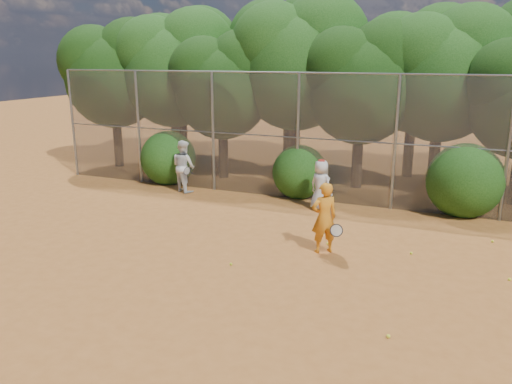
% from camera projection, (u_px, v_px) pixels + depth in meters
% --- Properties ---
extents(ground, '(80.00, 80.00, 0.00)m').
position_uv_depth(ground, '(255.00, 275.00, 10.56)').
color(ground, '#9D5923').
rests_on(ground, ground).
extents(fence_back, '(20.05, 0.09, 4.03)m').
position_uv_depth(fence_back, '(325.00, 138.00, 15.42)').
color(fence_back, gray).
rests_on(fence_back, ground).
extents(tree_0, '(4.38, 3.81, 6.00)m').
position_uv_depth(tree_0, '(115.00, 70.00, 20.15)').
color(tree_0, black).
rests_on(tree_0, ground).
extents(tree_1, '(4.64, 4.03, 6.35)m').
position_uv_depth(tree_1, '(174.00, 65.00, 19.62)').
color(tree_1, black).
rests_on(tree_1, ground).
extents(tree_2, '(3.99, 3.47, 5.47)m').
position_uv_depth(tree_2, '(224.00, 82.00, 18.24)').
color(tree_2, black).
rests_on(tree_2, ground).
extents(tree_3, '(4.89, 4.26, 6.70)m').
position_uv_depth(tree_3, '(298.00, 59.00, 18.01)').
color(tree_3, black).
rests_on(tree_3, ground).
extents(tree_4, '(4.19, 3.64, 5.73)m').
position_uv_depth(tree_4, '(363.00, 79.00, 16.73)').
color(tree_4, black).
rests_on(tree_4, ground).
extents(tree_5, '(4.51, 3.92, 6.17)m').
position_uv_depth(tree_5, '(444.00, 70.00, 16.46)').
color(tree_5, black).
rests_on(tree_5, ground).
extents(tree_9, '(4.83, 4.20, 6.62)m').
position_uv_depth(tree_9, '(182.00, 60.00, 22.00)').
color(tree_9, black).
rests_on(tree_9, ground).
extents(tree_10, '(5.15, 4.48, 7.06)m').
position_uv_depth(tree_10, '(291.00, 53.00, 20.28)').
color(tree_10, black).
rests_on(tree_10, ground).
extents(tree_11, '(4.64, 4.03, 6.35)m').
position_uv_depth(tree_11, '(417.00, 65.00, 18.22)').
color(tree_11, black).
rests_on(tree_11, ground).
extents(bush_0, '(2.00, 2.00, 2.00)m').
position_uv_depth(bush_0, '(168.00, 155.00, 18.11)').
color(bush_0, '#194310').
rests_on(bush_0, ground).
extents(bush_1, '(1.80, 1.80, 1.80)m').
position_uv_depth(bush_1, '(300.00, 170.00, 16.32)').
color(bush_1, '#194310').
rests_on(bush_1, ground).
extents(bush_2, '(2.20, 2.20, 2.20)m').
position_uv_depth(bush_2, '(465.00, 177.00, 14.44)').
color(bush_2, '#194310').
rests_on(bush_2, ground).
extents(player_yellow, '(0.89, 0.69, 1.70)m').
position_uv_depth(player_yellow, '(324.00, 218.00, 11.62)').
color(player_yellow, orange).
rests_on(player_yellow, ground).
extents(player_teen, '(0.89, 0.76, 1.56)m').
position_uv_depth(player_teen, '(321.00, 185.00, 14.86)').
color(player_teen, silver).
rests_on(player_teen, ground).
extents(player_white, '(1.06, 0.97, 1.76)m').
position_uv_depth(player_white, '(184.00, 166.00, 16.92)').
color(player_white, silver).
rests_on(player_white, ground).
extents(ball_0, '(0.07, 0.07, 0.07)m').
position_uv_depth(ball_0, '(328.00, 243.00, 12.27)').
color(ball_0, yellow).
rests_on(ball_0, ground).
extents(ball_1, '(0.07, 0.07, 0.07)m').
position_uv_depth(ball_1, '(411.00, 253.00, 11.67)').
color(ball_1, yellow).
rests_on(ball_1, ground).
extents(ball_2, '(0.07, 0.07, 0.07)m').
position_uv_depth(ball_2, '(388.00, 336.00, 8.21)').
color(ball_2, yellow).
rests_on(ball_2, ground).
extents(ball_3, '(0.07, 0.07, 0.07)m').
position_uv_depth(ball_3, '(509.00, 279.00, 10.30)').
color(ball_3, yellow).
rests_on(ball_3, ground).
extents(ball_4, '(0.07, 0.07, 0.07)m').
position_uv_depth(ball_4, '(231.00, 264.00, 11.06)').
color(ball_4, yellow).
rests_on(ball_4, ground).
extents(ball_5, '(0.07, 0.07, 0.07)m').
position_uv_depth(ball_5, '(492.00, 241.00, 12.42)').
color(ball_5, yellow).
rests_on(ball_5, ground).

